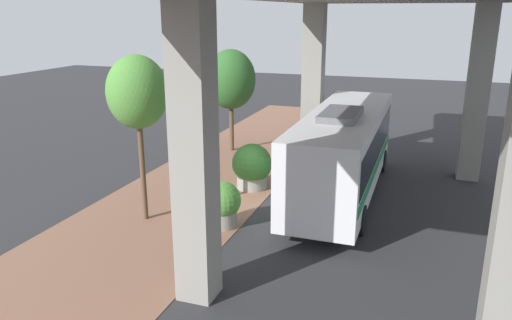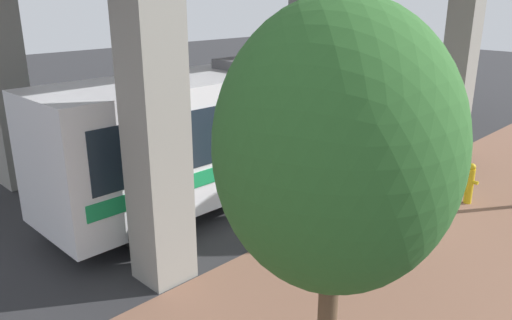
% 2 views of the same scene
% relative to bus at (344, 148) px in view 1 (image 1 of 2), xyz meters
% --- Properties ---
extents(ground_plane, '(80.00, 80.00, 0.00)m').
position_rel_bus_xyz_m(ground_plane, '(-2.69, -2.23, -1.94)').
color(ground_plane, '#2D2D30').
rests_on(ground_plane, ground).
extents(sidewalk_strip, '(6.00, 40.00, 0.02)m').
position_rel_bus_xyz_m(sidewalk_strip, '(-5.69, -2.23, -1.93)').
color(sidewalk_strip, '#845B47').
rests_on(sidewalk_strip, ground).
extents(overpass, '(9.40, 20.39, 7.97)m').
position_rel_bus_xyz_m(overpass, '(1.31, -2.23, 5.05)').
color(overpass, gray).
rests_on(overpass, ground).
extents(bus, '(2.68, 10.49, 3.57)m').
position_rel_bus_xyz_m(bus, '(0.00, 0.00, 0.00)').
color(bus, silver).
rests_on(bus, ground).
extents(fire_hydrant, '(0.41, 0.20, 1.10)m').
position_rel_bus_xyz_m(fire_hydrant, '(-4.86, -3.63, -1.38)').
color(fire_hydrant, gold).
rests_on(fire_hydrant, ground).
extents(planter_front, '(1.63, 1.63, 1.87)m').
position_rel_bus_xyz_m(planter_front, '(-3.62, -0.40, -1.02)').
color(planter_front, gray).
rests_on(planter_front, ground).
extents(planter_middle, '(1.28, 1.28, 1.59)m').
position_rel_bus_xyz_m(planter_middle, '(-3.28, -4.32, -1.13)').
color(planter_middle, gray).
rests_on(planter_middle, ground).
extents(street_tree_near, '(2.50, 2.50, 5.21)m').
position_rel_bus_xyz_m(street_tree_near, '(-6.59, 4.76, 1.75)').
color(street_tree_near, brown).
rests_on(street_tree_near, ground).
extents(street_tree_far, '(2.02, 2.02, 5.68)m').
position_rel_bus_xyz_m(street_tree_far, '(-6.08, -4.61, 2.50)').
color(street_tree_far, brown).
rests_on(street_tree_far, ground).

